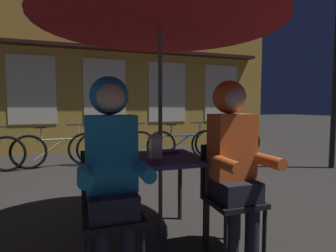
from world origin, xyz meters
TOP-DOWN VIEW (x-y plane):
  - ground_plane at (0.00, 0.00)m, footprint 60.00×60.00m
  - cafe_table at (0.00, 0.00)m, footprint 0.72×0.72m
  - patio_umbrella at (0.00, 0.00)m, footprint 2.10×2.10m
  - lantern at (-0.05, -0.03)m, footprint 0.11×0.11m
  - chair_left at (-0.48, -0.37)m, footprint 0.40×0.40m
  - chair_right at (0.48, -0.37)m, footprint 0.40×0.40m
  - person_left_hooded at (-0.48, -0.43)m, footprint 0.45×0.56m
  - person_right_hooded at (0.48, -0.43)m, footprint 0.45×0.56m
  - shopfront_building at (0.01, 5.40)m, footprint 10.00×0.93m
  - bicycle_second at (-1.09, 3.35)m, footprint 1.68×0.17m
  - bicycle_third at (0.09, 3.36)m, footprint 1.68×0.21m
  - bicycle_fourth at (1.54, 3.25)m, footprint 1.68×0.21m
  - bicycle_fifth at (2.67, 3.23)m, footprint 1.68×0.20m
  - book at (0.13, 0.18)m, footprint 0.22×0.16m

SIDE VIEW (x-z plane):
  - ground_plane at x=0.00m, z-range 0.00..0.00m
  - bicycle_second at x=-1.09m, z-range -0.07..0.77m
  - bicycle_third at x=0.09m, z-range -0.07..0.77m
  - bicycle_fourth at x=1.54m, z-range -0.07..0.77m
  - bicycle_fifth at x=2.67m, z-range -0.07..0.77m
  - chair_left at x=-0.48m, z-range 0.05..0.92m
  - chair_right at x=0.48m, z-range 0.05..0.92m
  - cafe_table at x=0.00m, z-range 0.27..1.01m
  - book at x=0.13m, z-range 0.74..0.76m
  - person_left_hooded at x=-0.48m, z-range 0.15..1.55m
  - person_right_hooded at x=0.48m, z-range 0.15..1.55m
  - lantern at x=-0.05m, z-range 0.75..0.98m
  - patio_umbrella at x=0.00m, z-range 0.90..3.21m
  - shopfront_building at x=0.01m, z-range -0.01..6.19m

